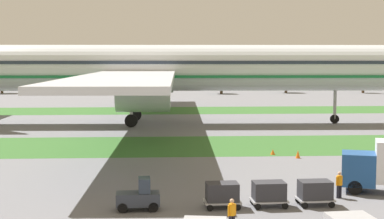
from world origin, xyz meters
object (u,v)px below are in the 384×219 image
at_px(ground_crew_marshaller, 339,184).
at_px(airliner, 148,68).
at_px(cargo_dolly_third, 315,191).
at_px(ground_crew_loader, 232,213).
at_px(baggage_tug, 139,197).
at_px(taxiway_marker_1, 273,152).
at_px(cargo_dolly_second, 269,192).
at_px(taxiway_marker_0, 298,154).
at_px(cargo_dolly_lead, 222,193).

bearing_deg(ground_crew_marshaller, airliner, 79.22).
relative_size(cargo_dolly_third, ground_crew_loader, 1.30).
height_order(baggage_tug, taxiway_marker_1, baggage_tug).
relative_size(baggage_tug, cargo_dolly_second, 1.17).
relative_size(baggage_tug, ground_crew_loader, 1.53).
bearing_deg(ground_crew_marshaller, cargo_dolly_second, 172.89).
bearing_deg(taxiway_marker_0, airliner, 116.94).
bearing_deg(cargo_dolly_lead, cargo_dolly_second, -90.00).
bearing_deg(cargo_dolly_third, taxiway_marker_1, -5.78).
height_order(ground_crew_marshaller, ground_crew_loader, same).
xyz_separation_m(cargo_dolly_second, taxiway_marker_0, (5.82, 16.72, -0.57)).
bearing_deg(cargo_dolly_third, airliner, 11.53).
xyz_separation_m(cargo_dolly_second, cargo_dolly_third, (2.90, 0.13, 0.00)).
xyz_separation_m(cargo_dolly_third, ground_crew_loader, (-5.78, -4.96, 0.03)).
bearing_deg(ground_crew_marshaller, cargo_dolly_lead, 166.44).
relative_size(airliner, baggage_tug, 32.47).
bearing_deg(ground_crew_loader, baggage_tug, 104.90).
bearing_deg(baggage_tug, cargo_dolly_second, -90.00).
height_order(cargo_dolly_second, taxiway_marker_1, cargo_dolly_second).
distance_m(baggage_tug, taxiway_marker_0, 21.93).
bearing_deg(taxiway_marker_1, ground_crew_marshaller, -86.41).
distance_m(cargo_dolly_lead, ground_crew_loader, 4.70).
distance_m(airliner, cargo_dolly_third, 46.27).
bearing_deg(cargo_dolly_lead, cargo_dolly_third, -90.00).
bearing_deg(ground_crew_loader, ground_crew_marshaller, 7.07).
bearing_deg(cargo_dolly_third, cargo_dolly_lead, 90.00).
height_order(airliner, taxiway_marker_0, airliner).
distance_m(ground_crew_marshaller, taxiway_marker_1, 16.88).
relative_size(cargo_dolly_third, taxiway_marker_1, 4.49).
height_order(cargo_dolly_lead, cargo_dolly_third, same).
relative_size(airliner, cargo_dolly_lead, 38.06).
height_order(airliner, cargo_dolly_lead, airliner).
xyz_separation_m(baggage_tug, cargo_dolly_third, (10.81, 0.50, 0.10)).
bearing_deg(airliner, taxiway_marker_0, 28.73).
bearing_deg(ground_crew_marshaller, taxiway_marker_0, 58.63).
bearing_deg(cargo_dolly_second, taxiway_marker_1, -14.45).
relative_size(cargo_dolly_second, ground_crew_marshaller, 1.30).
relative_size(baggage_tug, ground_crew_marshaller, 1.53).
bearing_deg(baggage_tug, cargo_dolly_third, -90.00).
distance_m(baggage_tug, ground_crew_loader, 6.73).
xyz_separation_m(airliner, cargo_dolly_lead, (5.41, -44.65, -6.76)).
bearing_deg(cargo_dolly_second, taxiway_marker_0, -21.84).
height_order(baggage_tug, cargo_dolly_lead, baggage_tug).
height_order(ground_crew_marshaller, taxiway_marker_1, ground_crew_marshaller).
bearing_deg(cargo_dolly_lead, airliner, 4.27).
height_order(airliner, cargo_dolly_third, airliner).
relative_size(cargo_dolly_lead, cargo_dolly_third, 1.00).
bearing_deg(baggage_tug, cargo_dolly_lead, -90.00).
distance_m(baggage_tug, taxiway_marker_1, 22.48).
bearing_deg(baggage_tug, airliner, -2.14).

